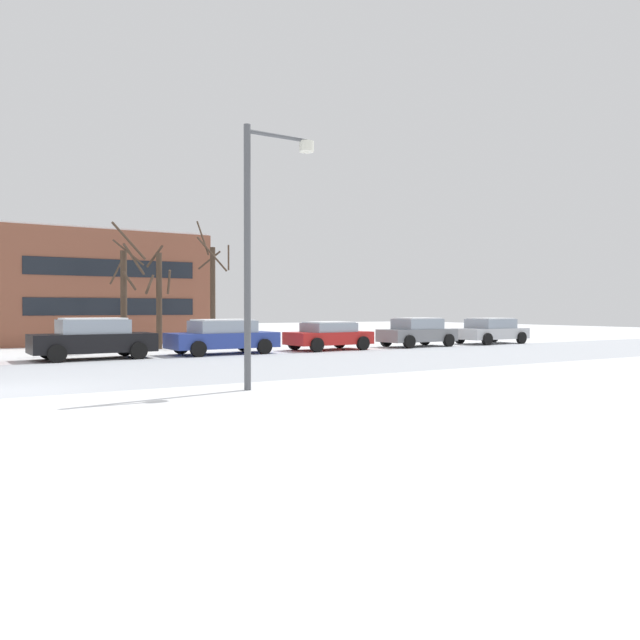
% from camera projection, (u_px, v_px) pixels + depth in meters
% --- Properties ---
extents(ground_plane, '(120.00, 120.00, 0.00)m').
position_uv_depth(ground_plane, '(3.00, 393.00, 13.74)').
color(ground_plane, white).
extents(street_lamp, '(1.84, 0.36, 6.17)m').
position_uv_depth(street_lamp, '(259.00, 230.00, 14.32)').
color(street_lamp, '#4C4F54').
rests_on(street_lamp, ground).
extents(parked_car_black, '(4.49, 2.27, 1.56)m').
position_uv_depth(parked_car_black, '(93.00, 338.00, 22.99)').
color(parked_car_black, black).
rests_on(parked_car_black, ground).
extents(parked_car_blue, '(4.59, 2.31, 1.47)m').
position_uv_depth(parked_car_blue, '(223.00, 336.00, 25.61)').
color(parked_car_blue, '#283D93').
rests_on(parked_car_blue, ground).
extents(parked_car_red, '(3.97, 2.25, 1.32)m').
position_uv_depth(parked_car_red, '(329.00, 335.00, 28.18)').
color(parked_car_red, red).
rests_on(parked_car_red, ground).
extents(parked_car_gray, '(4.10, 2.11, 1.46)m').
position_uv_depth(parked_car_gray, '(417.00, 332.00, 30.73)').
color(parked_car_gray, slate).
rests_on(parked_car_gray, ground).
extents(parked_car_silver, '(4.26, 2.30, 1.41)m').
position_uv_depth(parked_car_silver, '(491.00, 330.00, 33.40)').
color(parked_car_silver, silver).
rests_on(parked_car_silver, ground).
extents(tree_far_left, '(2.03, 1.69, 6.28)m').
position_uv_depth(tree_far_left, '(213.00, 291.00, 30.31)').
color(tree_far_left, '#423326').
rests_on(tree_far_left, ground).
extents(tree_far_mid, '(1.31, 1.30, 4.99)m').
position_uv_depth(tree_far_mid, '(159.00, 297.00, 28.98)').
color(tree_far_mid, '#423326').
rests_on(tree_far_mid, ground).
extents(tree_far_right, '(1.59, 1.52, 5.62)m').
position_uv_depth(tree_far_right, '(125.00, 294.00, 26.86)').
color(tree_far_right, '#423326').
rests_on(tree_far_right, ground).
extents(building_far_right, '(10.74, 9.72, 6.17)m').
position_uv_depth(building_far_right, '(95.00, 289.00, 36.09)').
color(building_far_right, brown).
rests_on(building_far_right, ground).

